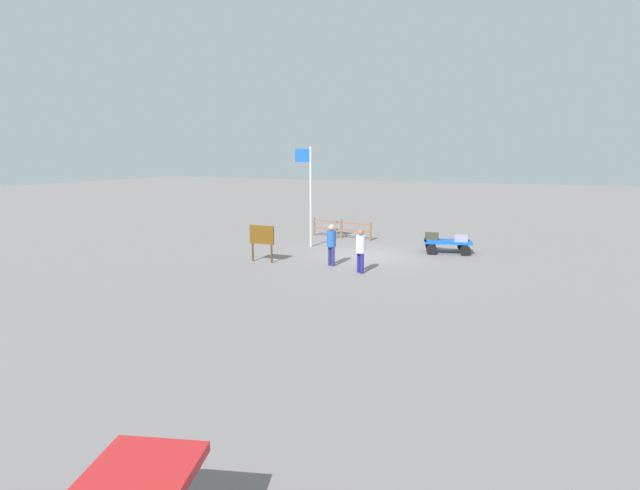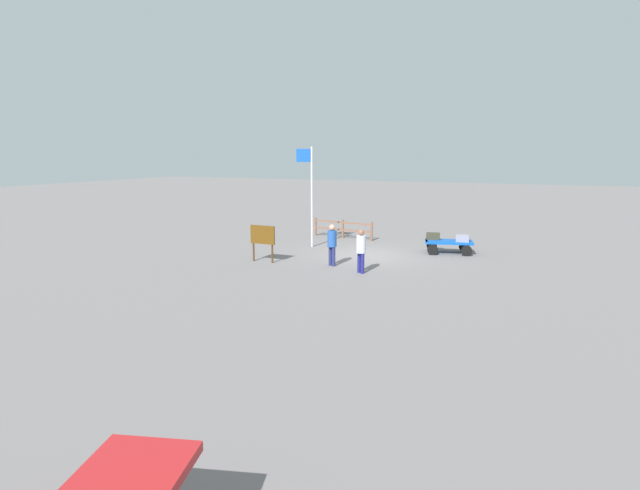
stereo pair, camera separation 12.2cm
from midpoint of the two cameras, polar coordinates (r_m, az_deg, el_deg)
The scene contains 9 objects.
ground_plane at distance 22.90m, azimuth 5.32°, elevation -1.14°, with size 120.00×120.00×0.00m, color slate.
luggage_cart at distance 23.95m, azimuth 14.12°, elevation 0.13°, with size 2.27×1.64×0.57m.
suitcase_navy at distance 24.11m, azimuth 12.51°, elevation 0.96°, with size 0.65×0.48×0.30m.
suitcase_maroon at distance 23.78m, azimuth 15.62°, elevation 0.72°, with size 0.60×0.44×0.31m.
worker_lead at distance 19.33m, azimuth 4.73°, elevation -0.29°, with size 0.49×0.49×1.66m.
worker_trailing at distance 20.53m, azimuth 1.51°, elevation 0.39°, with size 0.49×0.49×1.67m.
flagpole at distance 24.59m, azimuth -0.98°, elevation 6.33°, with size 0.87×0.12×4.75m.
signboard at distance 21.39m, azimuth -6.19°, elevation 0.82°, with size 1.13×0.10×1.52m.
wooden_fence at distance 27.40m, azimuth 2.65°, elevation 1.94°, with size 3.50×0.62×0.98m.
Camera 2 is at (-7.05, 21.32, 4.45)m, focal length 28.99 mm.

